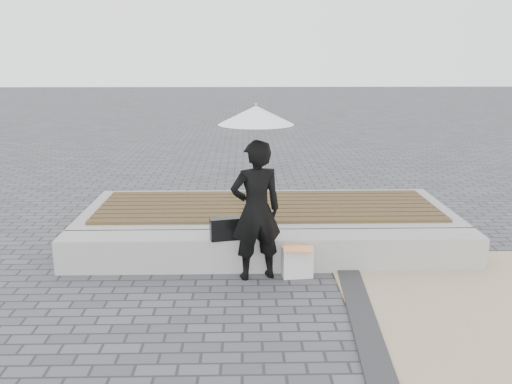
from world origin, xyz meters
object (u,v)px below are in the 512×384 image
at_px(seating_ledge, 272,251).
at_px(canvas_tote, 298,262).
at_px(parasol, 256,115).
at_px(handbag, 226,229).
at_px(woman, 256,210).

bearing_deg(seating_ledge, canvas_tote, -49.73).
distance_m(parasol, canvas_tote, 1.73).
height_order(seating_ledge, handbag, handbag).
distance_m(woman, canvas_tote, 0.77).
xyz_separation_m(woman, canvas_tote, (0.47, -0.00, -0.61)).
xyz_separation_m(woman, handbag, (-0.34, 0.16, -0.26)).
bearing_deg(canvas_tote, seating_ledge, 124.14).
xyz_separation_m(seating_ledge, parasol, (-0.19, -0.33, 1.64)).
bearing_deg(canvas_tote, handbag, 162.50).
xyz_separation_m(parasol, canvas_tote, (0.47, -0.00, -1.66)).
height_order(seating_ledge, woman, woman).
bearing_deg(handbag, seating_ledge, 3.81).
relative_size(seating_ledge, handbag, 13.75).
distance_m(seating_ledge, handbag, 0.65).
relative_size(parasol, canvas_tote, 2.90).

